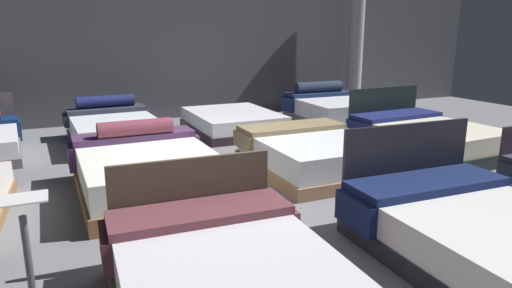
{
  "coord_description": "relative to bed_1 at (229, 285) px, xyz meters",
  "views": [
    {
      "loc": [
        -2.05,
        -5.13,
        1.91
      ],
      "look_at": [
        0.29,
        0.03,
        0.5
      ],
      "focal_mm": 31.75,
      "sensor_mm": 36.0,
      "label": 1
    }
  ],
  "objects": [
    {
      "name": "ground_plane",
      "position": [
        1.09,
        2.56,
        -0.26
      ],
      "size": [
        18.0,
        18.0,
        0.02
      ],
      "primitive_type": "cube",
      "color": "slate"
    },
    {
      "name": "bed_9",
      "position": [
        -0.03,
        5.55,
        0.0
      ],
      "size": [
        1.57,
        2.16,
        0.75
      ],
      "rotation": [
        0.0,
        0.0,
        0.04
      ],
      "color": "#262639",
      "rests_on": "ground_plane"
    },
    {
      "name": "bed_1",
      "position": [
        0.0,
        0.0,
        0.0
      ],
      "size": [
        1.59,
        2.13,
        0.89
      ],
      "rotation": [
        0.0,
        0.0,
        -0.04
      ],
      "color": "brown",
      "rests_on": "ground_plane"
    },
    {
      "name": "bed_10",
      "position": [
        2.21,
        5.52,
        -0.05
      ],
      "size": [
        1.59,
        2.05,
        0.4
      ],
      "rotation": [
        0.0,
        0.0,
        0.0
      ],
      "color": "black",
      "rests_on": "ground_plane"
    },
    {
      "name": "bed_11",
      "position": [
        4.53,
        5.55,
        0.03
      ],
      "size": [
        1.65,
        1.98,
        0.82
      ],
      "rotation": [
        0.0,
        0.0,
        -0.03
      ],
      "color": "#54535E",
      "rests_on": "ground_plane"
    },
    {
      "name": "bed_7",
      "position": [
        4.45,
        2.78,
        0.0
      ],
      "size": [
        1.76,
        2.23,
        0.96
      ],
      "rotation": [
        0.0,
        0.0,
        0.05
      ],
      "color": "black",
      "rests_on": "ground_plane"
    },
    {
      "name": "bed_2",
      "position": [
        2.24,
        -0.04,
        -0.0
      ],
      "size": [
        1.72,
        2.01,
        1.02
      ],
      "rotation": [
        0.0,
        0.0,
        -0.04
      ],
      "color": "black",
      "rests_on": "ground_plane"
    },
    {
      "name": "showroom_back_wall",
      "position": [
        1.09,
        7.49,
        1.5
      ],
      "size": [
        18.0,
        0.06,
        3.5
      ],
      "primitive_type": "cube",
      "color": "#47474C",
      "rests_on": "ground_plane"
    },
    {
      "name": "bed_6",
      "position": [
        2.28,
        2.67,
        0.0
      ],
      "size": [
        1.67,
        1.98,
        0.55
      ],
      "rotation": [
        0.0,
        0.0,
        -0.01
      ],
      "color": "#986F4C",
      "rests_on": "ground_plane"
    },
    {
      "name": "support_pillar",
      "position": [
        6.09,
        6.97,
        1.5
      ],
      "size": [
        0.4,
        0.4,
        3.5
      ],
      "primitive_type": "cylinder",
      "color": "#99999E",
      "rests_on": "ground_plane"
    },
    {
      "name": "bed_5",
      "position": [
        0.0,
        2.76,
        0.02
      ],
      "size": [
        1.7,
        2.11,
        0.79
      ],
      "rotation": [
        0.0,
        0.0,
        0.01
      ],
      "color": "brown",
      "rests_on": "ground_plane"
    }
  ]
}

